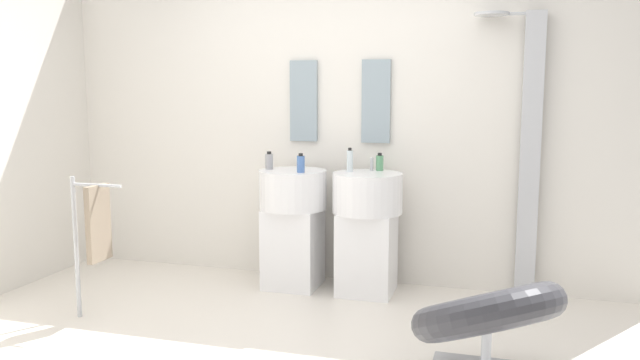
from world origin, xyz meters
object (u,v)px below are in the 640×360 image
(shower_column, at_px, (528,150))
(soap_bottle_blue, at_px, (301,164))
(lounge_chair, at_px, (487,322))
(towel_rack, at_px, (95,226))
(soap_bottle_green, at_px, (380,163))
(soap_bottle_clear, at_px, (350,161))
(pedestal_sink_right, at_px, (367,226))
(soap_bottle_grey, at_px, (269,161))
(pedestal_sink_left, at_px, (293,222))

(shower_column, height_order, soap_bottle_blue, shower_column)
(lounge_chair, bearing_deg, shower_column, 82.67)
(towel_rack, height_order, soap_bottle_green, soap_bottle_green)
(lounge_chair, distance_m, soap_bottle_clear, 1.85)
(pedestal_sink_right, height_order, soap_bottle_blue, soap_bottle_blue)
(soap_bottle_grey, distance_m, soap_bottle_clear, 0.62)
(shower_column, distance_m, soap_bottle_grey, 1.90)
(soap_bottle_clear, bearing_deg, pedestal_sink_left, -174.66)
(lounge_chair, height_order, soap_bottle_blue, soap_bottle_blue)
(shower_column, relative_size, soap_bottle_blue, 14.44)
(lounge_chair, xyz_separation_m, soap_bottle_clear, (-1.06, 1.38, 0.64))
(towel_rack, bearing_deg, pedestal_sink_left, 46.36)
(shower_column, xyz_separation_m, soap_bottle_blue, (-1.59, -0.33, -0.11))
(lounge_chair, height_order, soap_bottle_clear, soap_bottle_clear)
(shower_column, height_order, soap_bottle_clear, shower_column)
(shower_column, bearing_deg, soap_bottle_grey, -173.14)
(pedestal_sink_right, distance_m, soap_bottle_green, 0.49)
(soap_bottle_blue, bearing_deg, pedestal_sink_right, 12.76)
(shower_column, distance_m, soap_bottle_blue, 1.63)
(soap_bottle_clear, relative_size, soap_bottle_blue, 1.26)
(lounge_chair, bearing_deg, soap_bottle_clear, 127.46)
(shower_column, xyz_separation_m, soap_bottle_grey, (-1.88, -0.23, -0.11))
(towel_rack, distance_m, soap_bottle_grey, 1.37)
(pedestal_sink_left, xyz_separation_m, shower_column, (1.69, 0.22, 0.57))
(pedestal_sink_right, relative_size, soap_bottle_grey, 7.31)
(soap_bottle_blue, bearing_deg, soap_bottle_grey, 159.91)
(shower_column, distance_m, soap_bottle_clear, 1.28)
(shower_column, xyz_separation_m, lounge_chair, (-0.20, -1.56, -0.73))
(shower_column, bearing_deg, soap_bottle_clear, -171.73)
(soap_bottle_clear, bearing_deg, towel_rack, -142.77)
(soap_bottle_clear, xyz_separation_m, soap_bottle_blue, (-0.33, -0.15, -0.02))
(towel_rack, bearing_deg, soap_bottle_clear, 37.23)
(pedestal_sink_right, bearing_deg, lounge_chair, -55.72)
(shower_column, bearing_deg, pedestal_sink_left, -172.48)
(pedestal_sink_right, relative_size, lounge_chair, 0.91)
(pedestal_sink_right, bearing_deg, shower_column, 11.35)
(lounge_chair, bearing_deg, towel_rack, 173.40)
(shower_column, relative_size, soap_bottle_green, 15.37)
(soap_bottle_grey, bearing_deg, soap_bottle_blue, -20.09)
(soap_bottle_clear, bearing_deg, lounge_chair, -52.54)
(shower_column, bearing_deg, soap_bottle_green, -176.86)
(shower_column, relative_size, soap_bottle_clear, 11.50)
(pedestal_sink_left, distance_m, soap_bottle_grey, 0.50)
(towel_rack, distance_m, soap_bottle_green, 2.07)
(pedestal_sink_left, bearing_deg, soap_bottle_green, 14.62)
(soap_bottle_grey, xyz_separation_m, soap_bottle_green, (0.82, 0.17, -0.00))
(shower_column, bearing_deg, soap_bottle_blue, -168.23)
(pedestal_sink_left, bearing_deg, soap_bottle_grey, -179.13)
(lounge_chair, bearing_deg, soap_bottle_grey, 141.50)
(soap_bottle_blue, bearing_deg, pedestal_sink_left, 132.70)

